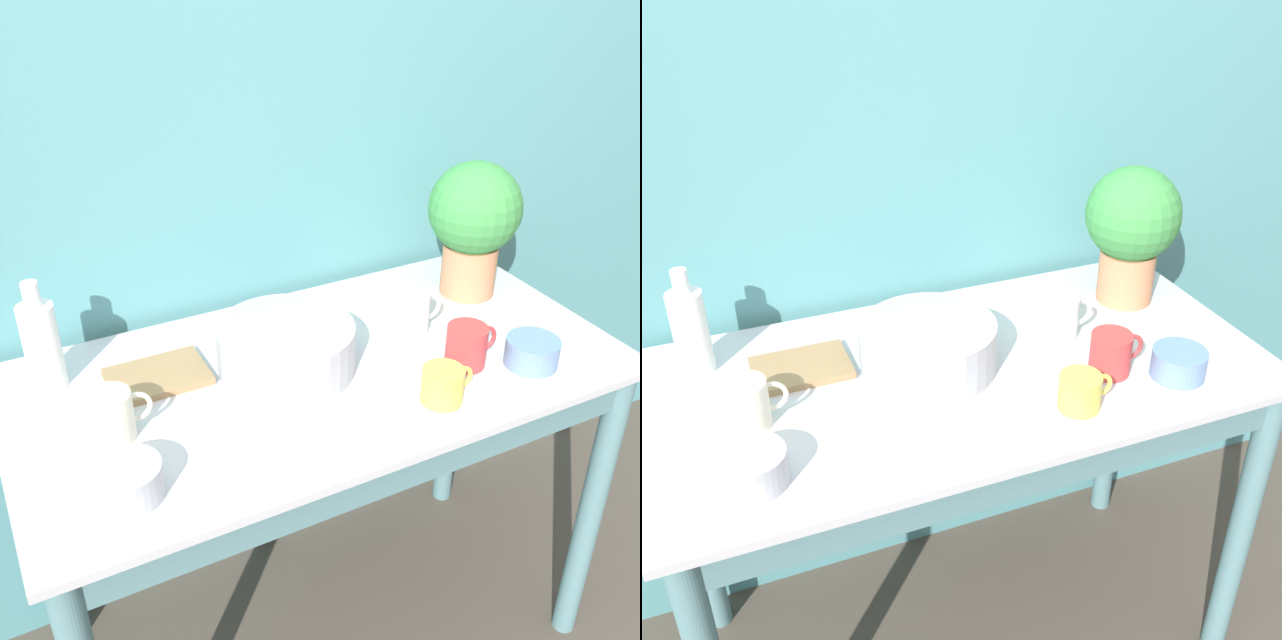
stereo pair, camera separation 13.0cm
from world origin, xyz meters
TOP-DOWN VIEW (x-y plane):
  - wall_back at (0.00, 0.74)m, footprint 6.00×0.05m
  - counter_table at (0.00, 0.32)m, footprint 1.34×0.69m
  - potted_plant at (0.50, 0.48)m, footprint 0.23×0.23m
  - bowl_wash_large at (-0.07, 0.37)m, footprint 0.30×0.30m
  - bottle_tall at (-0.54, 0.55)m, footprint 0.08×0.08m
  - mug_cream at (-0.46, 0.31)m, footprint 0.13×0.09m
  - mug_red at (0.29, 0.21)m, footprint 0.13×0.09m
  - mug_white at (0.27, 0.38)m, footprint 0.11×0.07m
  - mug_yellow at (0.17, 0.12)m, footprint 0.12×0.09m
  - bowl_small_blue at (0.42, 0.14)m, footprint 0.12×0.12m
  - bowl_small_steel at (-0.48, 0.14)m, footprint 0.12×0.12m
  - tray_board at (-0.33, 0.46)m, footprint 0.21×0.15m

SIDE VIEW (x-z plane):
  - counter_table at x=0.00m, z-range 0.26..1.15m
  - tray_board at x=-0.33m, z-range 0.89..0.90m
  - bowl_small_blue at x=0.42m, z-range 0.89..0.95m
  - bowl_small_steel at x=-0.48m, z-range 0.89..0.95m
  - mug_yellow at x=0.17m, z-range 0.89..0.96m
  - mug_red at x=0.29m, z-range 0.89..0.98m
  - mug_cream at x=-0.46m, z-range 0.89..0.99m
  - mug_white at x=0.27m, z-range 0.89..0.99m
  - bowl_wash_large at x=-0.07m, z-range 0.89..0.99m
  - bottle_tall at x=-0.54m, z-range 0.87..1.11m
  - potted_plant at x=0.50m, z-range 0.92..1.26m
  - wall_back at x=0.00m, z-range 0.00..2.40m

